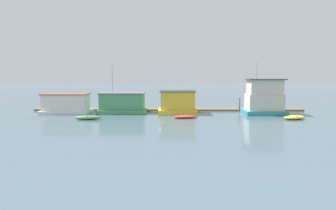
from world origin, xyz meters
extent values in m
plane|color=#475B66|center=(0.00, 0.00, 0.00)|extent=(200.00, 200.00, 0.00)
cube|color=brown|center=(0.00, 3.22, 0.15)|extent=(42.40, 1.79, 0.30)
cube|color=white|center=(-15.13, 0.20, 0.24)|extent=(7.09, 3.34, 0.48)
cube|color=silver|center=(-15.13, 0.20, 1.65)|extent=(6.38, 2.63, 2.33)
cube|color=brown|center=(-15.13, 0.20, 2.87)|extent=(6.68, 2.93, 0.12)
cube|color=#4C9360|center=(-6.82, 0.55, 0.28)|extent=(7.12, 3.64, 0.57)
cube|color=#4C9360|center=(-6.82, 0.55, 1.76)|extent=(6.37, 2.89, 2.39)
cube|color=slate|center=(-6.82, 0.55, 3.01)|extent=(6.67, 3.19, 0.12)
cylinder|color=#B2B2B7|center=(-8.26, 0.55, 5.08)|extent=(0.12, 0.12, 4.01)
cube|color=gold|center=(1.39, 0.03, 0.34)|extent=(5.56, 3.97, 0.67)
cube|color=gold|center=(1.39, 0.03, 1.98)|extent=(4.84, 3.25, 2.61)
cube|color=#38383D|center=(1.39, 0.03, 3.34)|extent=(5.14, 3.55, 0.12)
cube|color=teal|center=(13.95, -0.28, 0.29)|extent=(5.80, 3.80, 0.58)
cube|color=beige|center=(13.95, -0.28, 1.75)|extent=(4.94, 2.94, 2.34)
cube|color=beige|center=(13.95, -0.28, 3.96)|extent=(4.59, 2.58, 2.08)
cube|color=#38383D|center=(13.95, -0.28, 5.06)|extent=(5.24, 3.24, 0.12)
cylinder|color=#B2B2B7|center=(12.64, -0.28, 6.33)|extent=(0.12, 0.12, 2.41)
ellipsoid|color=#47844C|center=(-10.28, -5.11, 0.27)|extent=(3.35, 1.21, 0.55)
cube|color=#997F60|center=(-10.28, -5.11, 0.47)|extent=(0.21, 0.86, 0.08)
ellipsoid|color=red|center=(2.32, -3.74, 0.20)|extent=(3.26, 1.75, 0.39)
cube|color=#997F60|center=(2.32, -3.74, 0.33)|extent=(0.32, 1.10, 0.08)
ellipsoid|color=yellow|center=(16.38, -4.68, 0.26)|extent=(3.25, 1.97, 0.53)
cube|color=#997F60|center=(16.38, -4.68, 0.45)|extent=(0.42, 1.07, 0.08)
cylinder|color=#846B4C|center=(-5.52, 2.07, 1.02)|extent=(0.30, 0.30, 2.03)
cylinder|color=brown|center=(-10.17, 2.07, 0.67)|extent=(0.28, 0.28, 1.35)
cylinder|color=brown|center=(11.02, 2.07, 1.08)|extent=(0.22, 0.22, 2.16)
camera|label=1|loc=(0.37, -38.18, 6.01)|focal=28.00mm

